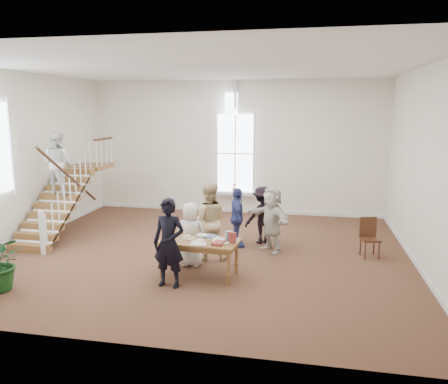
% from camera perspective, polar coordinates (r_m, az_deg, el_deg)
% --- Properties ---
extents(ground, '(10.00, 10.00, 0.00)m').
position_cam_1_polar(ground, '(11.07, -2.50, -7.84)').
color(ground, '#4E2F1E').
rests_on(ground, ground).
extents(room_shell, '(10.49, 10.00, 10.00)m').
position_cam_1_polar(room_shell, '(15.12, 1.41, -1.20)').
color(room_shell, white).
rests_on(room_shell, ground).
extents(staircase, '(1.10, 4.10, 2.92)m').
position_cam_1_polar(staircase, '(13.05, -20.62, 1.64)').
color(staircase, brown).
rests_on(staircase, ground).
extents(library_table, '(1.75, 0.99, 0.85)m').
position_cam_1_polar(library_table, '(9.35, -3.20, -6.84)').
color(library_table, brown).
rests_on(library_table, ground).
extents(police_officer, '(0.71, 0.51, 1.81)m').
position_cam_1_polar(police_officer, '(8.82, -7.22, -6.63)').
color(police_officer, black).
rests_on(police_officer, ground).
extents(elderly_woman, '(0.75, 0.52, 1.47)m').
position_cam_1_polar(elderly_woman, '(9.98, -4.39, -5.53)').
color(elderly_woman, silver).
rests_on(elderly_woman, ground).
extents(person_yellow, '(1.03, 0.88, 1.86)m').
position_cam_1_polar(person_yellow, '(10.32, -2.05, -3.82)').
color(person_yellow, '#D4B884').
rests_on(person_yellow, ground).
extents(woman_cluster_a, '(0.65, 0.98, 1.56)m').
position_cam_1_polar(woman_cluster_a, '(11.28, 1.74, -3.37)').
color(woman_cluster_a, navy).
rests_on(woman_cluster_a, ground).
extents(woman_cluster_b, '(1.13, 1.05, 1.53)m').
position_cam_1_polar(woman_cluster_b, '(11.63, 5.02, -3.03)').
color(woman_cluster_b, black).
rests_on(woman_cluster_b, ground).
extents(woman_cluster_c, '(1.40, 1.48, 1.67)m').
position_cam_1_polar(woman_cluster_c, '(10.96, 6.22, -3.54)').
color(woman_cluster_c, beige).
rests_on(woman_cluster_c, ground).
extents(floor_plant, '(1.28, 1.21, 1.12)m').
position_cam_1_polar(floor_plant, '(9.73, -27.24, -8.23)').
color(floor_plant, '#123B14').
rests_on(floor_plant, ground).
extents(side_chair, '(0.50, 0.50, 0.95)m').
position_cam_1_polar(side_chair, '(11.19, 18.43, -5.36)').
color(side_chair, '#371E0F').
rests_on(side_chair, ground).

